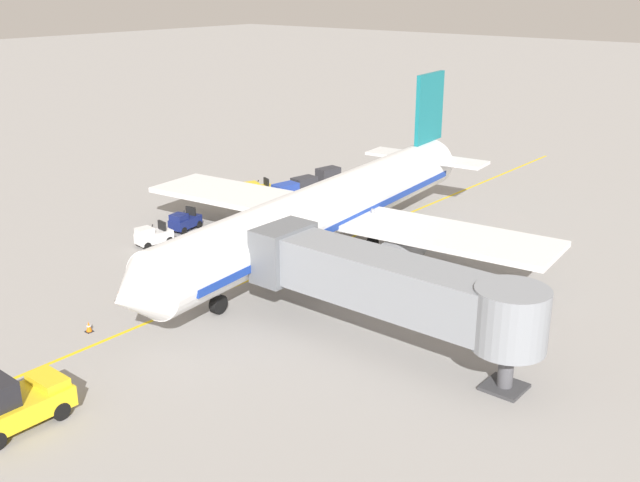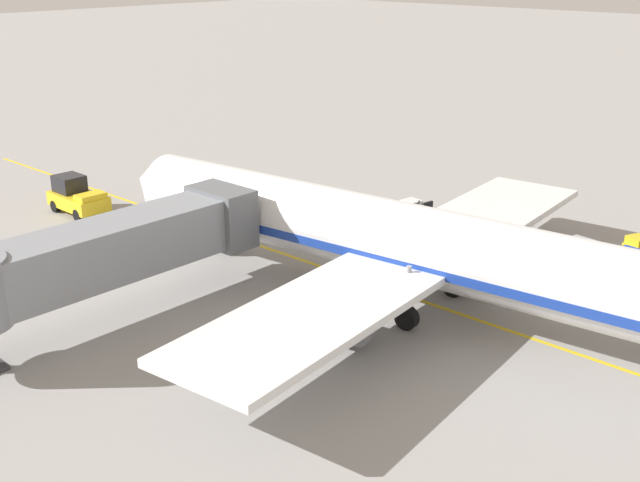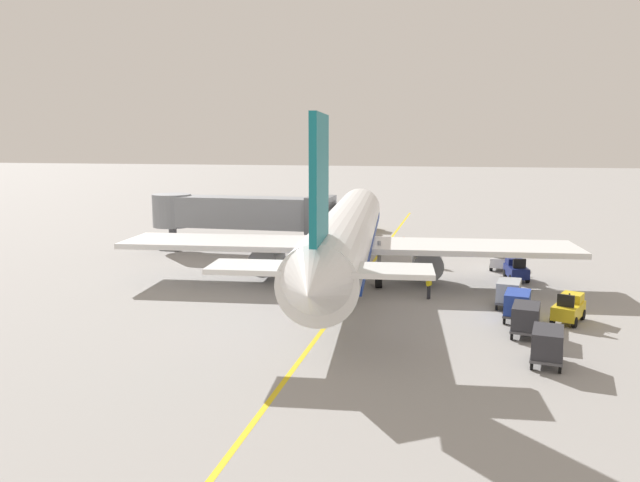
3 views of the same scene
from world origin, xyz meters
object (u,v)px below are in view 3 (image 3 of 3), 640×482
(baggage_cart_front, at_px, (509,292))
(safety_cone_nose_left, at_px, (404,239))
(parked_airliner, at_px, (346,235))
(baggage_tug_lead, at_px, (569,308))
(baggage_cart_tail_end, at_px, (547,344))
(pushback_tractor, at_px, (362,220))
(baggage_tug_spare, at_px, (500,260))
(baggage_cart_second_in_train, at_px, (517,304))
(baggage_cart_third_in_train, at_px, (526,317))
(ground_crew_wing_walker, at_px, (429,254))
(ground_crew_loader, at_px, (429,284))
(safety_cone_nose_right, at_px, (425,246))
(jet_bridge, at_px, (241,213))
(baggage_tug_trailing, at_px, (516,270))

(baggage_cart_front, bearing_deg, safety_cone_nose_left, 109.90)
(parked_airliner, height_order, baggage_tug_lead, parked_airliner)
(baggage_cart_tail_end, bearing_deg, safety_cone_nose_left, 105.94)
(baggage_cart_tail_end, bearing_deg, pushback_tractor, 110.22)
(pushback_tractor, relative_size, baggage_cart_tail_end, 1.49)
(baggage_tug_spare, bearing_deg, safety_cone_nose_left, 127.06)
(baggage_cart_second_in_train, bearing_deg, pushback_tractor, 112.88)
(baggage_cart_third_in_train, bearing_deg, pushback_tractor, 111.57)
(parked_airliner, relative_size, safety_cone_nose_left, 63.31)
(baggage_cart_front, height_order, ground_crew_wing_walker, ground_crew_wing_walker)
(parked_airliner, relative_size, baggage_cart_tail_end, 12.57)
(baggage_cart_tail_end, bearing_deg, parked_airliner, 129.11)
(baggage_tug_spare, xyz_separation_m, ground_crew_loader, (-4.74, -10.27, 0.24))
(pushback_tractor, bearing_deg, baggage_cart_third_in_train, -68.43)
(baggage_tug_spare, bearing_deg, safety_cone_nose_right, 129.34)
(ground_crew_wing_walker, bearing_deg, baggage_cart_second_in_train, -68.99)
(jet_bridge, bearing_deg, safety_cone_nose_right, 18.35)
(parked_airliner, distance_m, jet_bridge, 13.92)
(baggage_cart_third_in_train, bearing_deg, baggage_cart_tail_end, -82.58)
(baggage_tug_trailing, bearing_deg, baggage_tug_lead, -79.07)
(baggage_cart_second_in_train, bearing_deg, baggage_tug_spare, 90.33)
(baggage_cart_third_in_train, bearing_deg, baggage_tug_trailing, 87.40)
(baggage_tug_spare, distance_m, ground_crew_loader, 11.31)
(baggage_tug_lead, bearing_deg, parked_airliner, 152.67)
(pushback_tractor, xyz_separation_m, baggage_tug_trailing, (14.25, -21.61, -0.39))
(pushback_tractor, bearing_deg, baggage_tug_lead, -62.81)
(baggage_cart_second_in_train, bearing_deg, baggage_tug_trailing, 85.74)
(jet_bridge, relative_size, baggage_cart_tail_end, 5.42)
(baggage_tug_trailing, relative_size, baggage_cart_tail_end, 0.90)
(baggage_tug_spare, distance_m, safety_cone_nose_left, 13.55)
(pushback_tractor, bearing_deg, baggage_tug_trailing, -56.60)
(ground_crew_loader, bearing_deg, safety_cone_nose_right, 94.13)
(baggage_cart_tail_end, bearing_deg, ground_crew_wing_walker, 106.43)
(baggage_tug_lead, xyz_separation_m, safety_cone_nose_left, (-10.91, 24.24, -0.42))
(parked_airliner, relative_size, baggage_tug_spare, 14.13)
(ground_crew_wing_walker, bearing_deg, baggage_cart_front, -65.62)
(safety_cone_nose_left, bearing_deg, baggage_tug_lead, -65.77)
(jet_bridge, bearing_deg, baggage_tug_trailing, -14.82)
(baggage_cart_front, relative_size, safety_cone_nose_left, 5.04)
(baggage_cart_second_in_train, bearing_deg, parked_airliner, 145.22)
(baggage_tug_trailing, relative_size, safety_cone_nose_left, 4.52)
(pushback_tractor, bearing_deg, ground_crew_loader, -72.97)
(safety_cone_nose_left, bearing_deg, ground_crew_wing_walker, -74.99)
(baggage_tug_lead, distance_m, ground_crew_loader, 8.13)
(baggage_cart_tail_end, bearing_deg, ground_crew_loader, 118.36)
(baggage_tug_spare, height_order, baggage_cart_second_in_train, baggage_tug_spare)
(parked_airliner, height_order, pushback_tractor, parked_airliner)
(baggage_tug_spare, bearing_deg, baggage_cart_tail_end, -87.83)
(baggage_tug_trailing, relative_size, baggage_cart_front, 0.90)
(jet_bridge, distance_m, baggage_cart_third_in_train, 28.74)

